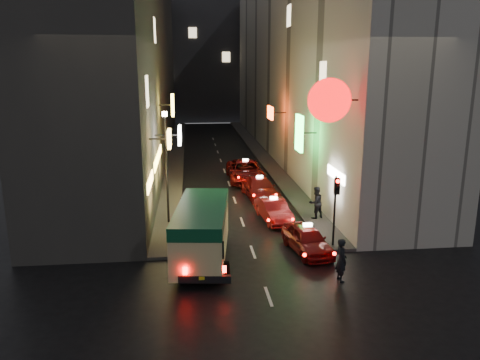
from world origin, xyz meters
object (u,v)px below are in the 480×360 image
object	(u,v)px
minibus	(202,226)
lamp_post	(166,160)
traffic_light	(336,196)
taxi_near	(307,237)
pedestrian_crossing	(342,257)

from	to	relation	value
minibus	lamp_post	distance (m)	5.92
lamp_post	traffic_light	bearing A→B (deg)	-28.91
taxi_near	traffic_light	distance (m)	2.40
minibus	taxi_near	xyz separation A→B (m)	(5.05, 0.51, -0.92)
lamp_post	taxi_near	bearing A→B (deg)	-35.06
taxi_near	lamp_post	size ratio (longest dim) A/B	0.80
pedestrian_crossing	lamp_post	world-z (taller)	lamp_post
minibus	pedestrian_crossing	distance (m)	6.32
taxi_near	pedestrian_crossing	size ratio (longest dim) A/B	2.37
traffic_light	pedestrian_crossing	bearing A→B (deg)	-102.67
minibus	traffic_light	xyz separation A→B (m)	(6.46, 0.75, 1.01)
minibus	taxi_near	distance (m)	5.16
taxi_near	traffic_light	bearing A→B (deg)	9.70
pedestrian_crossing	lamp_post	xyz separation A→B (m)	(-7.43, 7.96, 2.67)
minibus	pedestrian_crossing	size ratio (longest dim) A/B	3.04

